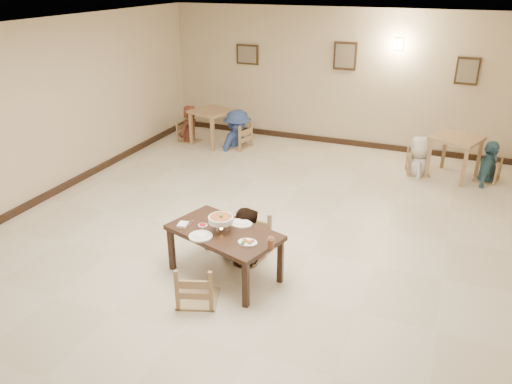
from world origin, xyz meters
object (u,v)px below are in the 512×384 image
at_px(bg_diner_b, 237,110).
at_px(bg_diner_c, 422,137).
at_px(chair_far, 248,220).
at_px(main_table, 224,236).
at_px(bg_chair_rr, 490,159).
at_px(bg_table_left, 212,116).
at_px(chair_near, 196,264).
at_px(curry_warmer, 221,219).
at_px(bg_chair_ll, 188,123).
at_px(bg_chair_lr, 237,124).
at_px(bg_diner_a, 187,106).
at_px(bg_diner_d, 493,141).
at_px(drink_glass, 271,243).
at_px(bg_table_right, 456,144).
at_px(bg_chair_rl, 420,151).
at_px(main_diner, 244,208).

height_order(bg_diner_b, bg_diner_c, bg_diner_b).
xyz_separation_m(chair_far, bg_diner_c, (1.91, 4.11, 0.22)).
relative_size(main_table, bg_chair_rr, 1.84).
bearing_deg(bg_diner_c, main_table, -32.23).
distance_m(bg_table_left, bg_diner_c, 4.59).
bearing_deg(chair_near, curry_warmer, -114.27).
relative_size(bg_chair_ll, bg_chair_lr, 0.84).
xyz_separation_m(bg_diner_a, bg_diner_d, (6.46, 0.04, -0.07)).
height_order(drink_glass, bg_table_right, drink_glass).
xyz_separation_m(chair_near, bg_table_right, (2.70, 5.40, 0.16)).
bearing_deg(bg_diner_d, bg_chair_rl, 104.75).
height_order(chair_near, bg_diner_a, bg_diner_a).
distance_m(chair_near, bg_chair_rr, 6.38).
height_order(bg_table_right, bg_chair_rl, bg_chair_rl).
bearing_deg(main_diner, bg_chair_rl, -116.98).
xyz_separation_m(main_table, bg_table_right, (2.62, 4.78, 0.08)).
distance_m(curry_warmer, bg_chair_ll, 5.79).
height_order(drink_glass, bg_chair_rl, bg_chair_rl).
distance_m(main_table, curry_warmer, 0.25).
xyz_separation_m(bg_chair_ll, bg_chair_lr, (1.22, 0.06, 0.09)).
xyz_separation_m(main_table, curry_warmer, (-0.03, -0.03, 0.25)).
bearing_deg(bg_table_left, bg_diner_b, 2.84).
bearing_deg(chair_far, curry_warmer, -90.21).
bearing_deg(chair_far, chair_near, -88.34).
relative_size(bg_chair_rl, bg_chair_rr, 1.07).
distance_m(chair_far, bg_chair_rl, 4.54).
relative_size(main_table, bg_chair_rl, 1.72).
relative_size(chair_near, bg_chair_rl, 1.11).
height_order(drink_glass, bg_diner_b, bg_diner_b).
height_order(chair_near, drink_glass, chair_near).
bearing_deg(bg_diner_b, bg_diner_c, -82.09).
distance_m(curry_warmer, bg_table_left, 5.49).
xyz_separation_m(bg_table_left, bg_diner_a, (-0.61, -0.03, 0.19)).
height_order(bg_chair_rl, bg_diner_d, bg_diner_d).
relative_size(drink_glass, bg_table_left, 0.15).
bearing_deg(bg_chair_rl, curry_warmer, 144.16).
distance_m(chair_near, bg_table_right, 6.04).
xyz_separation_m(chair_far, bg_diner_b, (-2.07, 4.24, 0.32)).
bearing_deg(chair_far, main_diner, -85.15).
bearing_deg(bg_chair_rr, bg_chair_lr, -75.68).
bearing_deg(bg_chair_lr, bg_diner_a, -73.66).
relative_size(curry_warmer, bg_table_left, 0.35).
bearing_deg(chair_far, bg_chair_ll, 137.14).
bearing_deg(bg_table_right, chair_near, -116.58).
bearing_deg(bg_diner_d, bg_chair_ll, 100.24).
relative_size(bg_diner_a, bg_diner_b, 1.00).
xyz_separation_m(bg_chair_ll, bg_chair_rl, (5.20, -0.07, 0.01)).
relative_size(main_table, drink_glass, 10.43).
relative_size(bg_table_right, bg_diner_c, 0.69).
height_order(bg_diner_a, bg_diner_c, bg_diner_a).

